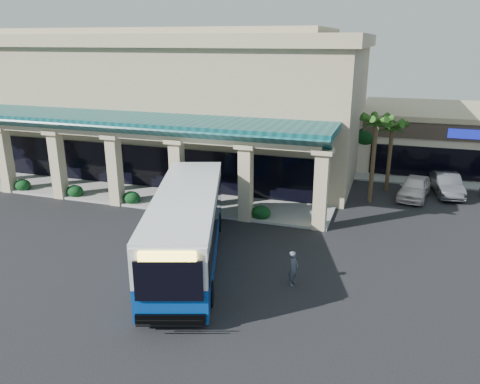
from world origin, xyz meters
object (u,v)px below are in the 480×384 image
at_px(pedestrian, 293,268).
at_px(car_silver, 414,187).
at_px(car_white, 447,184).
at_px(transit_bus, 187,228).

relative_size(pedestrian, car_silver, 0.36).
bearing_deg(car_silver, car_white, 44.23).
bearing_deg(car_silver, pedestrian, -100.17).
bearing_deg(car_white, pedestrian, -123.23).
bearing_deg(transit_bus, car_silver, 33.56).
relative_size(transit_bus, pedestrian, 7.85).
bearing_deg(transit_bus, pedestrian, -25.71).
distance_m(transit_bus, car_silver, 17.66).
relative_size(car_silver, car_white, 0.98).
xyz_separation_m(pedestrian, car_white, (7.62, 16.07, -0.06)).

